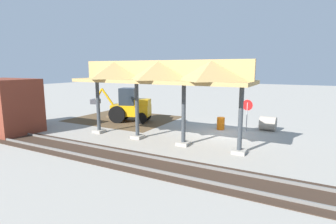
% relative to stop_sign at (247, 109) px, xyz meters
% --- Properties ---
extents(ground_plane, '(120.00, 120.00, 0.00)m').
position_rel_stop_sign_xyz_m(ground_plane, '(1.22, 1.33, -1.62)').
color(ground_plane, '#9E998E').
extents(dirt_work_zone, '(8.59, 7.00, 0.01)m').
position_rel_stop_sign_xyz_m(dirt_work_zone, '(10.53, 0.43, -1.62)').
color(dirt_work_zone, brown).
rests_on(dirt_work_zone, ground).
extents(platform_canopy, '(10.90, 3.20, 4.90)m').
position_rel_stop_sign_xyz_m(platform_canopy, '(4.15, 5.25, 2.53)').
color(platform_canopy, '#9E998E').
rests_on(platform_canopy, ground).
extents(rail_tracks, '(60.00, 2.58, 0.15)m').
position_rel_stop_sign_xyz_m(rail_tracks, '(1.22, 8.82, -1.59)').
color(rail_tracks, slate).
rests_on(rail_tracks, ground).
extents(stop_sign, '(0.75, 0.19, 2.25)m').
position_rel_stop_sign_xyz_m(stop_sign, '(0.00, 0.00, 0.00)').
color(stop_sign, gray).
rests_on(stop_sign, ground).
extents(backhoe, '(5.13, 2.65, 2.82)m').
position_rel_stop_sign_xyz_m(backhoe, '(9.37, 1.17, -0.35)').
color(backhoe, orange).
rests_on(backhoe, ground).
extents(dirt_mound, '(4.13, 4.13, 1.94)m').
position_rel_stop_sign_xyz_m(dirt_mound, '(11.83, -0.26, -1.62)').
color(dirt_mound, brown).
rests_on(dirt_mound, ground).
extents(concrete_pipe, '(1.14, 1.08, 1.02)m').
position_rel_stop_sign_xyz_m(concrete_pipe, '(-1.32, -0.97, -1.11)').
color(concrete_pipe, '#9E9384').
rests_on(concrete_pipe, ground).
extents(brick_utility_building, '(4.64, 2.98, 3.72)m').
position_rel_stop_sign_xyz_m(brick_utility_building, '(14.97, 8.12, 0.24)').
color(brick_utility_building, brown).
rests_on(brick_utility_building, ground).
extents(traffic_barrel, '(0.56, 0.56, 0.90)m').
position_rel_stop_sign_xyz_m(traffic_barrel, '(1.77, 0.36, -1.17)').
color(traffic_barrel, orange).
rests_on(traffic_barrel, ground).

